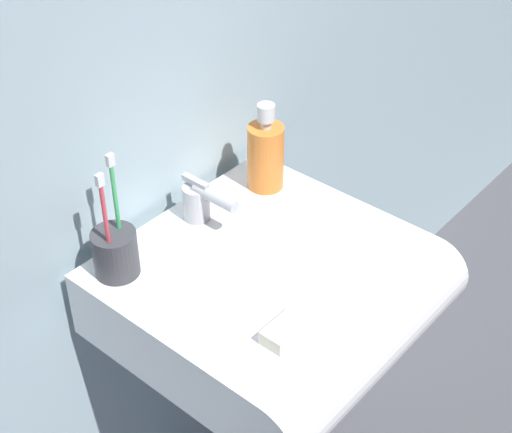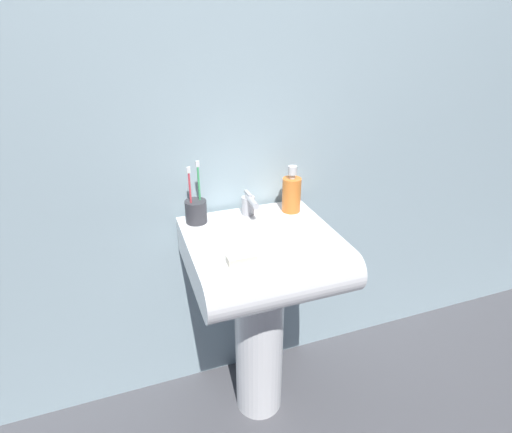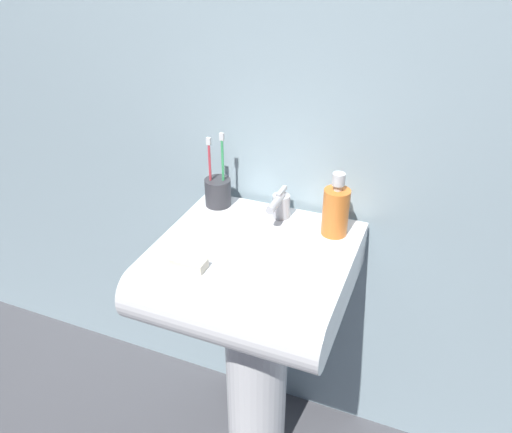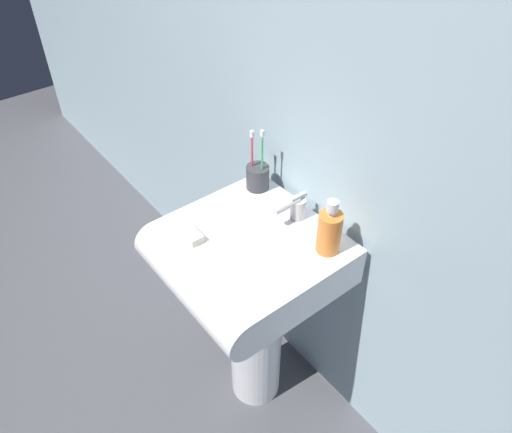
{
  "view_description": "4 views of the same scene",
  "coord_description": "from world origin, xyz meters",
  "views": [
    {
      "loc": [
        -0.76,
        -0.64,
        1.64
      ],
      "look_at": [
        0.0,
        0.01,
        0.87
      ],
      "focal_mm": 55.0,
      "sensor_mm": 36.0,
      "label": 1
    },
    {
      "loc": [
        -0.39,
        -1.08,
        1.42
      ],
      "look_at": [
        -0.01,
        0.01,
        0.85
      ],
      "focal_mm": 28.0,
      "sensor_mm": 36.0,
      "label": 2
    },
    {
      "loc": [
        0.39,
        -0.96,
        1.49
      ],
      "look_at": [
        0.01,
        -0.03,
        0.89
      ],
      "focal_mm": 35.0,
      "sensor_mm": 36.0,
      "label": 3
    },
    {
      "loc": [
        0.82,
        -0.65,
        1.77
      ],
      "look_at": [
        -0.03,
        0.02,
        0.84
      ],
      "focal_mm": 35.0,
      "sensor_mm": 36.0,
      "label": 4
    }
  ],
  "objects": [
    {
      "name": "toothbrush_cup",
      "position": [
        -0.18,
        0.15,
        0.84
      ],
      "size": [
        0.07,
        0.07,
        0.22
      ],
      "color": "#38383D",
      "rests_on": "sink_basin"
    },
    {
      "name": "sink_pedestal",
      "position": [
        0.0,
        0.0,
        0.33
      ],
      "size": [
        0.18,
        0.18,
        0.66
      ],
      "primitive_type": "cylinder",
      "color": "white",
      "rests_on": "ground"
    },
    {
      "name": "faucet",
      "position": [
        0.01,
        0.14,
        0.83
      ],
      "size": [
        0.05,
        0.12,
        0.08
      ],
      "color": "#B7B7BC",
      "rests_on": "sink_basin"
    },
    {
      "name": "sink_basin",
      "position": [
        0.0,
        -0.05,
        0.73
      ],
      "size": [
        0.48,
        0.48,
        0.13
      ],
      "color": "white",
      "rests_on": "sink_pedestal"
    },
    {
      "name": "bar_soap",
      "position": [
        -0.11,
        -0.15,
        0.8
      ],
      "size": [
        0.08,
        0.04,
        0.02
      ],
      "primitive_type": "cube",
      "color": "silver",
      "rests_on": "sink_basin"
    },
    {
      "name": "soap_bottle",
      "position": [
        0.17,
        0.12,
        0.86
      ],
      "size": [
        0.07,
        0.07,
        0.17
      ],
      "color": "orange",
      "rests_on": "sink_basin"
    },
    {
      "name": "wall_back",
      "position": [
        0.0,
        0.25,
        1.2
      ],
      "size": [
        5.0,
        0.05,
        2.4
      ],
      "primitive_type": "cube",
      "color": "#9EB7C1",
      "rests_on": "ground"
    }
  ]
}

